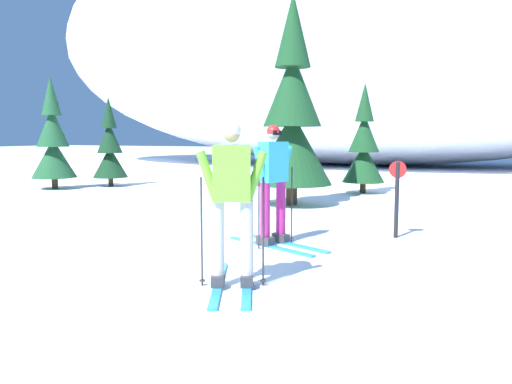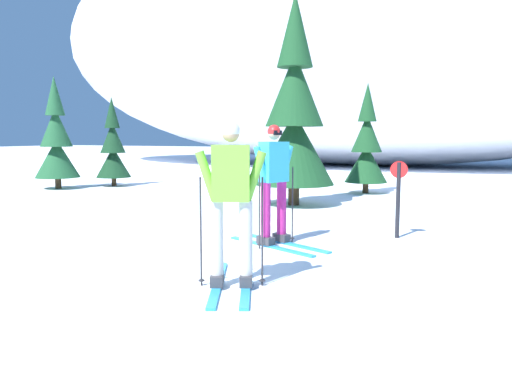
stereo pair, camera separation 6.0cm
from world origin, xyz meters
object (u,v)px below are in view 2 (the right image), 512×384
pine_tree_far_right (366,148)px  trail_marker_post (398,194)px  skier_cyan_jacket (274,182)px  skier_lime_jacket (231,201)px  pine_tree_far_left (56,142)px  pine_tree_center_left (113,149)px  pine_tree_center_right (294,118)px

pine_tree_far_right → trail_marker_post: pine_tree_far_right is taller
skier_cyan_jacket → skier_lime_jacket: bearing=-80.9°
pine_tree_far_left → trail_marker_post: 11.61m
pine_tree_center_left → skier_cyan_jacket: bearing=-37.4°
skier_lime_jacket → pine_tree_far_left: pine_tree_far_left is taller
pine_tree_center_left → pine_tree_center_right: bearing=-15.3°
skier_lime_jacket → pine_tree_far_left: bearing=143.5°
pine_tree_center_left → trail_marker_post: bearing=-26.7°
pine_tree_center_left → pine_tree_center_right: size_ratio=0.58×
skier_cyan_jacket → pine_tree_center_left: size_ratio=0.63×
skier_lime_jacket → pine_tree_center_left: size_ratio=0.63×
pine_tree_center_right → pine_tree_center_left: bearing=164.7°
pine_tree_far_right → pine_tree_far_left: bearing=-164.1°
skier_cyan_jacket → trail_marker_post: skier_cyan_jacket is taller
pine_tree_center_right → pine_tree_far_right: 3.49m
pine_tree_center_right → pine_tree_far_left: bearing=175.9°
skier_lime_jacket → pine_tree_far_right: (-0.41, 9.78, 0.37)m
trail_marker_post → skier_lime_jacket: bearing=-110.8°
pine_tree_far_left → pine_tree_center_left: size_ratio=1.20×
pine_tree_far_left → skier_cyan_jacket: bearing=-27.9°
pine_tree_far_right → trail_marker_post: size_ratio=2.51×
skier_lime_jacket → pine_tree_far_right: pine_tree_far_right is taller
skier_lime_jacket → pine_tree_far_left: (-9.67, 7.15, 0.51)m
trail_marker_post → pine_tree_far_right: bearing=105.5°
skier_lime_jacket → pine_tree_center_right: (-1.53, 6.57, 1.14)m
skier_cyan_jacket → pine_tree_center_right: pine_tree_center_right is taller
skier_cyan_jacket → pine_tree_far_left: (-9.31, 4.93, 0.50)m
skier_cyan_jacket → trail_marker_post: bearing=37.4°
trail_marker_post → pine_tree_center_right: bearing=133.1°
pine_tree_center_left → trail_marker_post: (9.88, -4.98, -0.50)m
pine_tree_center_right → trail_marker_post: bearing=-46.9°
pine_tree_center_left → pine_tree_center_right: 7.33m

